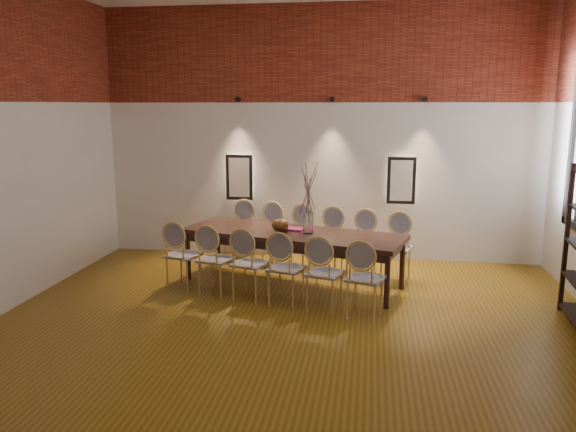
# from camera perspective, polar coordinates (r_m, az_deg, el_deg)

# --- Properties ---
(floor) EXTENTS (7.00, 7.00, 0.02)m
(floor) POSITION_cam_1_polar(r_m,az_deg,el_deg) (6.05, -0.13, -12.92)
(floor) COLOR brown
(floor) RESTS_ON ground
(wall_back) EXTENTS (7.00, 0.10, 4.00)m
(wall_back) POSITION_cam_1_polar(r_m,az_deg,el_deg) (9.06, 3.26, 8.28)
(wall_back) COLOR silver
(wall_back) RESTS_ON ground
(wall_front) EXTENTS (7.00, 0.10, 4.00)m
(wall_front) POSITION_cam_1_polar(r_m,az_deg,el_deg) (2.13, -14.54, -1.82)
(wall_front) COLOR silver
(wall_front) RESTS_ON ground
(brick_band_back) EXTENTS (7.00, 0.02, 1.50)m
(brick_band_back) POSITION_cam_1_polar(r_m,az_deg,el_deg) (9.01, 3.31, 16.22)
(brick_band_back) COLOR maroon
(brick_band_back) RESTS_ON ground
(niche_left) EXTENTS (0.36, 0.06, 0.66)m
(niche_left) POSITION_cam_1_polar(r_m,az_deg,el_deg) (9.23, -4.93, 3.95)
(niche_left) COLOR #FFEAC6
(niche_left) RESTS_ON wall_back
(niche_right) EXTENTS (0.36, 0.06, 0.66)m
(niche_right) POSITION_cam_1_polar(r_m,az_deg,el_deg) (9.00, 11.43, 3.57)
(niche_right) COLOR #FFEAC6
(niche_right) RESTS_ON wall_back
(spot_fixture_left) EXTENTS (0.08, 0.10, 0.08)m
(spot_fixture_left) POSITION_cam_1_polar(r_m,az_deg,el_deg) (9.13, -5.11, 11.73)
(spot_fixture_left) COLOR black
(spot_fixture_left) RESTS_ON wall_back
(spot_fixture_mid) EXTENTS (0.08, 0.10, 0.08)m
(spot_fixture_mid) POSITION_cam_1_polar(r_m,az_deg,el_deg) (8.90, 4.53, 11.75)
(spot_fixture_mid) COLOR black
(spot_fixture_mid) RESTS_ON wall_back
(spot_fixture_right) EXTENTS (0.08, 0.10, 0.08)m
(spot_fixture_right) POSITION_cam_1_polar(r_m,az_deg,el_deg) (8.91, 13.72, 11.47)
(spot_fixture_right) COLOR black
(spot_fixture_right) RESTS_ON wall_back
(dining_table) EXTENTS (3.20, 1.76, 0.75)m
(dining_table) POSITION_cam_1_polar(r_m,az_deg,el_deg) (7.81, 0.43, -4.29)
(dining_table) COLOR #391D17
(dining_table) RESTS_ON floor
(chair_near_a) EXTENTS (0.54, 0.54, 0.94)m
(chair_near_a) POSITION_cam_1_polar(r_m,az_deg,el_deg) (7.73, -10.57, -3.91)
(chair_near_a) COLOR tan
(chair_near_a) RESTS_ON floor
(chair_near_b) EXTENTS (0.54, 0.54, 0.94)m
(chair_near_b) POSITION_cam_1_polar(r_m,az_deg,el_deg) (7.47, -7.34, -4.37)
(chair_near_b) COLOR tan
(chair_near_b) RESTS_ON floor
(chair_near_c) EXTENTS (0.54, 0.54, 0.94)m
(chair_near_c) POSITION_cam_1_polar(r_m,az_deg,el_deg) (7.22, -3.88, -4.84)
(chair_near_c) COLOR tan
(chair_near_c) RESTS_ON floor
(chair_near_d) EXTENTS (0.54, 0.54, 0.94)m
(chair_near_d) POSITION_cam_1_polar(r_m,az_deg,el_deg) (7.01, -0.19, -5.32)
(chair_near_d) COLOR tan
(chair_near_d) RESTS_ON floor
(chair_near_e) EXTENTS (0.54, 0.54, 0.94)m
(chair_near_e) POSITION_cam_1_polar(r_m,az_deg,el_deg) (6.82, 3.73, -5.80)
(chair_near_e) COLOR tan
(chair_near_e) RESTS_ON floor
(chair_near_f) EXTENTS (0.54, 0.54, 0.94)m
(chair_near_f) POSITION_cam_1_polar(r_m,az_deg,el_deg) (6.67, 7.85, -6.28)
(chair_near_f) COLOR tan
(chair_near_f) RESTS_ON floor
(chair_far_a) EXTENTS (0.54, 0.54, 0.94)m
(chair_far_a) POSITION_cam_1_polar(r_m,az_deg,el_deg) (9.00, -5.02, -1.61)
(chair_far_a) COLOR tan
(chair_far_a) RESTS_ON floor
(chair_far_b) EXTENTS (0.54, 0.54, 0.94)m
(chair_far_b) POSITION_cam_1_polar(r_m,az_deg,el_deg) (8.77, -2.12, -1.92)
(chair_far_b) COLOR tan
(chair_far_b) RESTS_ON floor
(chair_far_c) EXTENTS (0.54, 0.54, 0.94)m
(chair_far_c) POSITION_cam_1_polar(r_m,az_deg,el_deg) (8.57, 0.94, -2.23)
(chair_far_c) COLOR tan
(chair_far_c) RESTS_ON floor
(chair_far_d) EXTENTS (0.54, 0.54, 0.94)m
(chair_far_d) POSITION_cam_1_polar(r_m,az_deg,el_deg) (8.39, 4.14, -2.56)
(chair_far_d) COLOR tan
(chair_far_d) RESTS_ON floor
(chair_far_e) EXTENTS (0.54, 0.54, 0.94)m
(chair_far_e) POSITION_cam_1_polar(r_m,az_deg,el_deg) (8.23, 7.47, -2.89)
(chair_far_e) COLOR tan
(chair_far_e) RESTS_ON floor
(chair_far_f) EXTENTS (0.54, 0.54, 0.94)m
(chair_far_f) POSITION_cam_1_polar(r_m,az_deg,el_deg) (8.11, 10.92, -3.22)
(chair_far_f) COLOR tan
(chair_far_f) RESTS_ON floor
(vase) EXTENTS (0.14, 0.14, 0.30)m
(vase) POSITION_cam_1_polar(r_m,az_deg,el_deg) (7.60, 2.07, -0.67)
(vase) COLOR silver
(vase) RESTS_ON dining_table
(dried_branches) EXTENTS (0.50, 0.50, 0.70)m
(dried_branches) POSITION_cam_1_polar(r_m,az_deg,el_deg) (7.51, 2.10, 2.69)
(dried_branches) COLOR brown
(dried_branches) RESTS_ON vase
(bowl) EXTENTS (0.24, 0.24, 0.18)m
(bowl) POSITION_cam_1_polar(r_m,az_deg,el_deg) (7.72, -0.79, -0.93)
(bowl) COLOR #5D3513
(bowl) RESTS_ON dining_table
(book) EXTENTS (0.30, 0.24, 0.03)m
(book) POSITION_cam_1_polar(r_m,az_deg,el_deg) (7.80, 0.68, -1.36)
(book) COLOR #921A5F
(book) RESTS_ON dining_table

